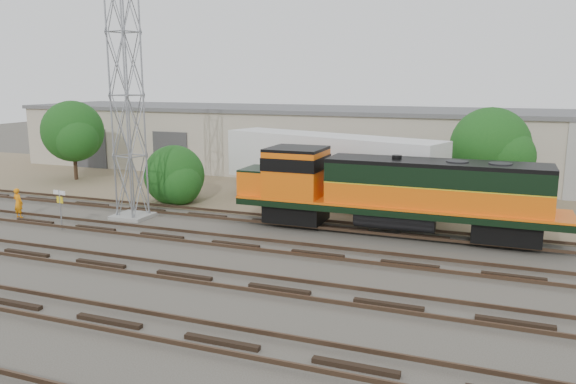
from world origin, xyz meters
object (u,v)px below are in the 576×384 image
(worker, at_px, (18,203))
(signal_tower, at_px, (127,100))
(semi_trailer, at_px, (334,162))
(locomotive, at_px, (390,190))

(worker, bearing_deg, signal_tower, -155.03)
(semi_trailer, bearing_deg, worker, -132.85)
(semi_trailer, bearing_deg, locomotive, -30.92)
(locomotive, bearing_deg, signal_tower, -173.21)
(locomotive, bearing_deg, worker, -168.76)
(signal_tower, bearing_deg, locomotive, 6.79)
(locomotive, distance_m, worker, 20.35)
(worker, relative_size, semi_trailer, 0.12)
(locomotive, distance_m, signal_tower, 14.69)
(locomotive, relative_size, semi_trailer, 1.13)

